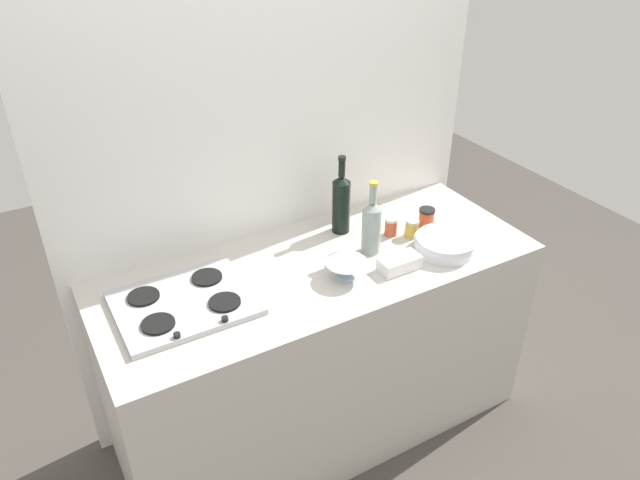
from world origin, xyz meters
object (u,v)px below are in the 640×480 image
Objects in this scene: wine_bottle_leftmost at (341,202)px; butter_dish at (399,263)px; stovetop_hob at (184,303)px; wine_bottle_mid_left at (372,226)px; condiment_jar_rear at (426,218)px; condiment_jar_spare at (391,226)px; condiment_jar_front at (411,228)px; plate_stack at (445,244)px; mixing_bowl at (346,269)px.

wine_bottle_leftmost is 2.09× the size of butter_dish.
wine_bottle_leftmost reaches higher than stovetop_hob.
butter_dish is at bearing -80.90° from wine_bottle_mid_left.
butter_dish is (0.82, -0.20, 0.01)m from stovetop_hob.
condiment_jar_rear is 0.18m from condiment_jar_spare.
wine_bottle_leftmost reaches higher than condiment_jar_front.
plate_stack is at bearing -9.57° from stovetop_hob.
mixing_bowl is 2.10× the size of condiment_jar_front.
condiment_jar_spare is at bearing 27.92° from mixing_bowl.
wine_bottle_leftmost reaches higher than condiment_jar_rear.
plate_stack reaches higher than butter_dish.
plate_stack is 0.20m from condiment_jar_rear.
condiment_jar_front is (0.24, -0.19, -0.10)m from wine_bottle_leftmost.
mixing_bowl is at bearing -118.06° from wine_bottle_leftmost.
wine_bottle_mid_left is 3.93× the size of condiment_jar_spare.
condiment_jar_rear is at bearing 35.19° from butter_dish.
wine_bottle_leftmost is 4.36× the size of condiment_jar_spare.
wine_bottle_mid_left is (0.79, -0.03, 0.11)m from stovetop_hob.
wine_bottle_leftmost reaches higher than mixing_bowl.
wine_bottle_leftmost is (0.77, 0.18, 0.13)m from stovetop_hob.
condiment_jar_spare is at bearing 118.81° from plate_stack.
wine_bottle_mid_left is at bearing -175.82° from condiment_jar_front.
condiment_jar_front is at bearing 4.18° from wine_bottle_mid_left.
condiment_jar_spare is (0.12, 0.23, 0.01)m from butter_dish.
butter_dish is 2.13× the size of condiment_jar_front.
condiment_jar_rear is at bearing 15.01° from condiment_jar_front.
plate_stack is 2.85× the size of condiment_jar_rear.
butter_dish is 0.26m from condiment_jar_spare.
butter_dish is at bearing -176.09° from plate_stack.
wine_bottle_mid_left reaches higher than stovetop_hob.
condiment_jar_spare is (0.15, 0.07, -0.08)m from wine_bottle_mid_left.
plate_stack is at bearing -61.19° from condiment_jar_spare.
condiment_jar_front is 0.11m from condiment_jar_rear.
stovetop_hob is 1.02m from condiment_jar_front.
wine_bottle_mid_left is at bearing 99.10° from butter_dish.
wine_bottle_mid_left is 1.89× the size of butter_dish.
wine_bottle_mid_left is 1.91× the size of mixing_bowl.
mixing_bowl is 0.38m from condiment_jar_spare.
condiment_jar_front is at bearing 106.28° from plate_stack.
condiment_jar_rear is (0.30, 0.21, 0.02)m from butter_dish.
wine_bottle_leftmost is 1.11× the size of wine_bottle_mid_left.
mixing_bowl is (-0.17, -0.32, -0.10)m from wine_bottle_leftmost.
mixing_bowl is at bearing -13.24° from stovetop_hob.
wine_bottle_leftmost is at bearing 61.94° from mixing_bowl.
condiment_jar_rear reaches higher than condiment_jar_spare.
condiment_jar_spare reaches higher than plate_stack.
condiment_jar_rear is (0.35, -0.16, -0.09)m from wine_bottle_leftmost.
stovetop_hob is 1.12m from condiment_jar_rear.
condiment_jar_spare is at bearing 62.09° from butter_dish.
stovetop_hob is 5.43× the size of condiment_jar_rear.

